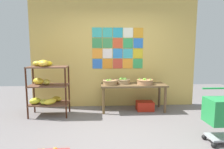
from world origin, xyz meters
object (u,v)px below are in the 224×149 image
banana_shelf_unit (46,84)px  fruit_basket_back_left (145,82)px  produce_crate_under_table (145,106)px  fruit_basket_left (123,81)px  fruit_basket_centre (110,82)px  display_table (133,87)px

banana_shelf_unit → fruit_basket_back_left: bearing=4.9°
fruit_basket_back_left → produce_crate_under_table: 0.61m
fruit_basket_left → fruit_basket_back_left: size_ratio=0.86×
fruit_basket_left → fruit_basket_centre: 0.36m
display_table → fruit_basket_back_left: (0.27, -0.05, 0.15)m
banana_shelf_unit → fruit_basket_centre: 1.45m
banana_shelf_unit → fruit_basket_left: bearing=10.7°
fruit_basket_left → fruit_basket_centre: bearing=-158.3°
fruit_basket_left → produce_crate_under_table: size_ratio=0.81×
fruit_basket_left → produce_crate_under_table: 0.81m
display_table → fruit_basket_centre: (-0.57, -0.04, 0.15)m
fruit_basket_left → fruit_basket_back_left: bearing=-15.5°
display_table → fruit_basket_left: size_ratio=4.75×
display_table → produce_crate_under_table: size_ratio=3.84×
display_table → fruit_basket_back_left: size_ratio=4.08×
fruit_basket_centre → fruit_basket_back_left: bearing=-0.5°
display_table → fruit_basket_centre: fruit_basket_centre is taller
produce_crate_under_table → display_table: bearing=177.2°
fruit_basket_back_left → produce_crate_under_table: fruit_basket_back_left is taller
banana_shelf_unit → fruit_basket_left: banana_shelf_unit is taller
fruit_basket_centre → produce_crate_under_table: (0.86, 0.03, -0.61)m
display_table → fruit_basket_left: bearing=159.1°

